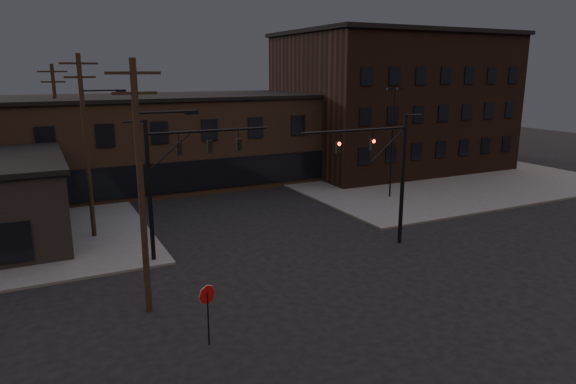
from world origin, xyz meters
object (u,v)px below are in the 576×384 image
object	(u,v)px
parked_car_lot_a	(390,169)
parked_car_lot_b	(352,175)
stop_sign	(207,301)
traffic_signal_far	(172,172)
car_crossing	(252,175)
traffic_signal_near	(388,166)

from	to	relation	value
parked_car_lot_a	parked_car_lot_b	bearing A→B (deg)	80.82
stop_sign	parked_car_lot_a	world-z (taller)	stop_sign
traffic_signal_far	car_crossing	size ratio (longest dim) A/B	1.68
stop_sign	parked_car_lot_a	distance (m)	34.35
traffic_signal_near	stop_sign	xyz separation A→B (m)	(-13.36, -6.49, -3.09)
stop_sign	car_crossing	xyz separation A→B (m)	(12.94, 26.65, -1.06)
parked_car_lot_b	car_crossing	distance (m)	9.53
traffic_signal_far	stop_sign	size ratio (longest dim) A/B	3.23
parked_car_lot_b	car_crossing	xyz separation A→B (m)	(-8.61, 4.08, 0.04)
parked_car_lot_b	car_crossing	world-z (taller)	car_crossing
stop_sign	traffic_signal_far	bearing A→B (deg)	82.68
traffic_signal_far	stop_sign	bearing A→B (deg)	-97.32
stop_sign	parked_car_lot_a	size ratio (longest dim) A/B	0.52
parked_car_lot_a	parked_car_lot_b	distance (m)	4.42
car_crossing	traffic_signal_near	bearing A→B (deg)	-86.91
parked_car_lot_a	parked_car_lot_b	size ratio (longest dim) A/B	1.16
parked_car_lot_a	stop_sign	bearing A→B (deg)	122.80
traffic_signal_near	parked_car_lot_a	distance (m)	20.75
stop_sign	parked_car_lot_b	xyz separation A→B (m)	(21.55, 22.57, -1.10)
traffic_signal_far	car_crossing	distance (m)	20.77
stop_sign	parked_car_lot_a	xyz separation A→B (m)	(25.96, 22.48, -0.88)
parked_car_lot_b	car_crossing	size ratio (longest dim) A/B	0.86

